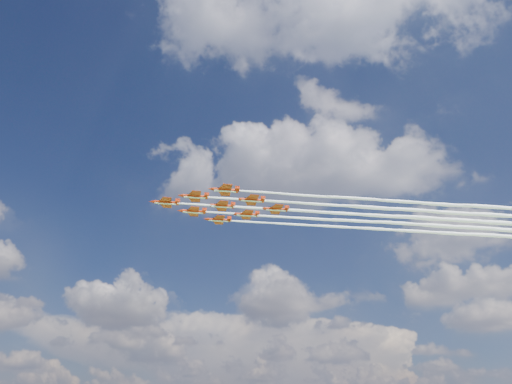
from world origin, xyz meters
TOP-DOWN VIEW (x-y plane):
  - jet_lead at (52.07, 20.68)m, footprint 132.55×60.34m
  - jet_row2_port at (63.50, 18.60)m, footprint 132.55×60.34m
  - jet_row2_starb at (58.35, 30.46)m, footprint 132.55×60.34m
  - jet_row3_port at (74.94, 16.53)m, footprint 132.55×60.34m
  - jet_row3_centre at (69.79, 28.38)m, footprint 132.55×60.34m
  - jet_row3_starb at (64.63, 40.24)m, footprint 132.55×60.34m
  - jet_row4_port at (81.22, 26.31)m, footprint 132.55×60.34m
  - jet_row4_starb at (76.07, 38.16)m, footprint 132.55×60.34m
  - jet_tail at (87.51, 36.09)m, footprint 132.55×60.34m

SIDE VIEW (x-z plane):
  - jet_lead at x=52.07m, z-range 73.88..76.47m
  - jet_row2_port at x=63.50m, z-range 73.88..76.47m
  - jet_row2_starb at x=58.35m, z-range 73.88..76.47m
  - jet_row3_port at x=74.94m, z-range 73.88..76.47m
  - jet_row3_centre at x=69.79m, z-range 73.88..76.47m
  - jet_row3_starb at x=64.63m, z-range 73.88..76.47m
  - jet_row4_port at x=81.22m, z-range 73.88..76.47m
  - jet_row4_starb at x=76.07m, z-range 73.88..76.47m
  - jet_tail at x=87.51m, z-range 73.88..76.47m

